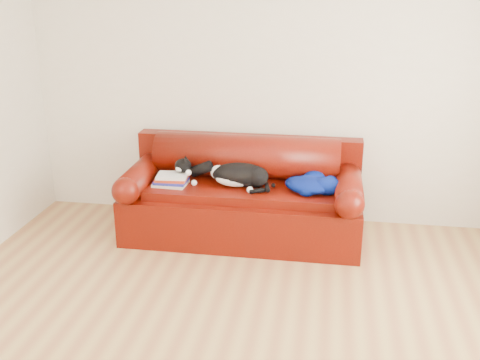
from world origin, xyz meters
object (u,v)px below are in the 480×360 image
object	(u,v)px
cat	(239,175)
book_stack	(171,180)
blanket	(312,184)
sofa_base	(243,211)

from	to	relation	value
cat	book_stack	bearing A→B (deg)	-159.15
cat	blanket	distance (m)	0.64
cat	blanket	size ratio (longest dim) A/B	1.34
book_stack	sofa_base	bearing A→B (deg)	11.07
cat	blanket	xyz separation A→B (m)	(0.64, -0.02, -0.03)
book_stack	cat	world-z (taller)	cat
sofa_base	book_stack	distance (m)	0.70
cat	blanket	world-z (taller)	cat
blanket	cat	bearing A→B (deg)	178.58
book_stack	cat	xyz separation A→B (m)	(0.60, 0.07, 0.05)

